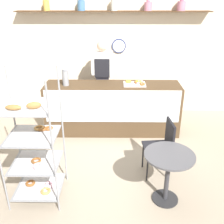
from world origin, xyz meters
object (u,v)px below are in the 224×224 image
(pastry_rack, at_px, (35,149))
(coffee_carafe, at_px, (65,77))
(cafe_table, at_px, (168,167))
(donut_tray_counter, at_px, (137,83))
(person_worker, at_px, (103,79))
(cafe_chair, at_px, (163,143))

(pastry_rack, xyz_separation_m, coffee_carafe, (0.10, 1.78, 0.38))
(cafe_table, bearing_deg, coffee_carafe, 130.03)
(pastry_rack, bearing_deg, donut_tray_counter, 53.04)
(person_worker, xyz_separation_m, donut_tray_counter, (0.65, -0.43, 0.06))
(pastry_rack, bearing_deg, cafe_table, -2.82)
(coffee_carafe, relative_size, donut_tray_counter, 0.78)
(person_worker, distance_m, cafe_chair, 2.07)
(cafe_chair, height_order, donut_tray_counter, donut_tray_counter)
(coffee_carafe, bearing_deg, cafe_table, -49.97)
(cafe_table, distance_m, cafe_chair, 0.57)
(cafe_table, xyz_separation_m, donut_tray_counter, (-0.27, 1.94, 0.44))
(person_worker, bearing_deg, pastry_rack, -108.17)
(cafe_table, bearing_deg, cafe_chair, 87.14)
(pastry_rack, bearing_deg, person_worker, 71.83)
(pastry_rack, xyz_separation_m, cafe_table, (1.67, -0.08, -0.20))
(pastry_rack, relative_size, coffee_carafe, 5.43)
(person_worker, distance_m, cafe_table, 2.57)
(cafe_table, relative_size, coffee_carafe, 2.25)
(pastry_rack, height_order, coffee_carafe, pastry_rack)
(coffee_carafe, bearing_deg, cafe_chair, -39.09)
(person_worker, relative_size, coffee_carafe, 5.31)
(person_worker, xyz_separation_m, cafe_table, (0.92, -2.37, -0.38))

